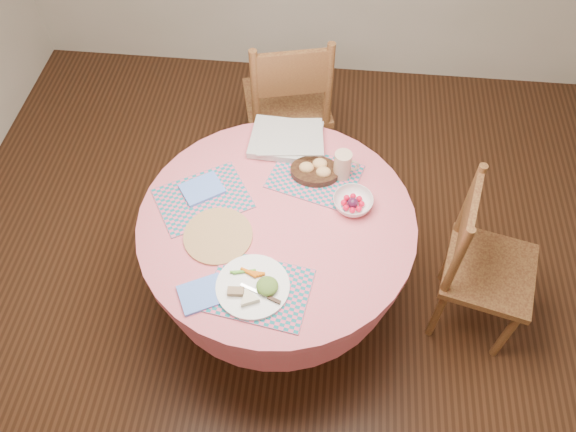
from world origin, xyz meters
name	(u,v)px	position (x,y,z in m)	size (l,w,h in m)	color
ground	(279,300)	(0.00, 0.00, 0.00)	(4.00, 4.00, 0.00)	#331C0F
room_envelope	(272,32)	(0.00, 0.00, 1.71)	(4.01, 4.01, 2.71)	silver
dining_table	(277,243)	(0.00, 0.00, 0.56)	(1.24, 1.24, 0.75)	#DE6874
chair_right	(481,263)	(0.96, 0.03, 0.49)	(0.51, 0.52, 0.94)	brown
chair_back	(288,103)	(-0.05, 0.98, 0.54)	(0.58, 0.56, 1.04)	brown
placemat_front	(260,290)	(-0.03, -0.36, 0.75)	(0.40, 0.30, 0.01)	#16737D
placemat_left	(203,198)	(-0.35, 0.08, 0.75)	(0.40, 0.30, 0.01)	#16737D
placemat_back	(315,176)	(0.15, 0.26, 0.75)	(0.40, 0.30, 0.01)	#16737D
wicker_trivet	(218,236)	(-0.24, -0.12, 0.76)	(0.30, 0.30, 0.01)	olive
napkin_near	(202,294)	(-0.25, -0.41, 0.76)	(0.18, 0.14, 0.01)	#5F8CF6
napkin_far	(202,189)	(-0.36, 0.13, 0.76)	(0.18, 0.14, 0.01)	#5F8CF6
dinner_plate	(254,287)	(-0.05, -0.36, 0.77)	(0.30, 0.30, 0.05)	white
bread_bowl	(315,170)	(0.15, 0.28, 0.78)	(0.23, 0.23, 0.08)	black
latte_mug	(343,165)	(0.27, 0.28, 0.83)	(0.12, 0.08, 0.14)	#D3AE91
fruit_bowl	(353,203)	(0.33, 0.11, 0.78)	(0.18, 0.18, 0.06)	white
newspaper_stack	(287,139)	(0.00, 0.47, 0.78)	(0.37, 0.29, 0.04)	silver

